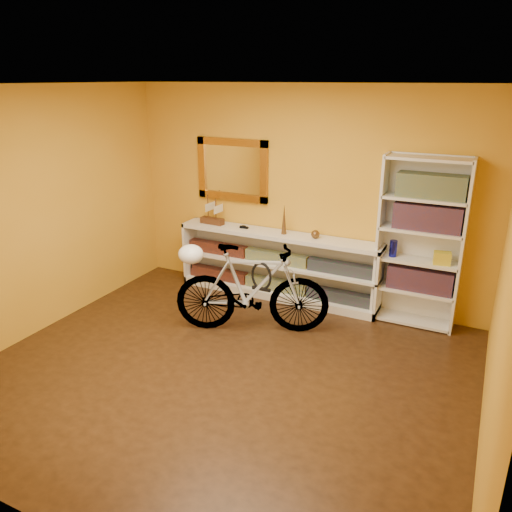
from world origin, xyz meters
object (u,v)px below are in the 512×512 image
at_px(bookcase, 420,244).
at_px(bicycle, 252,289).
at_px(helmet, 191,254).
at_px(console_unit, 277,265).

height_order(bookcase, bicycle, bookcase).
bearing_deg(helmet, bookcase, 29.58).
xyz_separation_m(bookcase, bicycle, (-1.55, -0.98, -0.45)).
distance_m(console_unit, bicycle, 0.97).
relative_size(console_unit, helmet, 9.47).
bearing_deg(bookcase, console_unit, -179.15).
xyz_separation_m(bookcase, helmet, (-2.16, -1.23, -0.07)).
bearing_deg(bicycle, bookcase, -79.59).
relative_size(console_unit, bookcase, 1.37).
relative_size(bicycle, helmet, 6.21).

